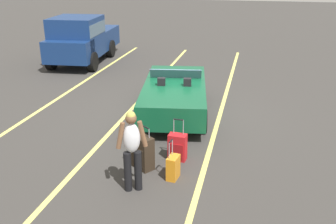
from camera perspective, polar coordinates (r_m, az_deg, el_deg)
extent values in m
plane|color=#383533|center=(11.24, 0.99, -0.25)|extent=(80.00, 80.00, 0.00)
cube|color=#EAE066|center=(11.05, 7.74, -0.83)|extent=(18.00, 0.12, 0.01)
cube|color=#EAE066|center=(11.58, -5.65, 0.33)|extent=(18.00, 0.12, 0.01)
cube|color=#EAE066|center=(12.68, -17.29, 1.31)|extent=(18.00, 0.12, 0.01)
cube|color=#0F4C2D|center=(11.02, 1.01, 2.75)|extent=(4.33, 2.40, 0.64)
cube|color=#0F4C2D|center=(12.42, 1.36, 4.36)|extent=(1.57, 1.86, 0.38)
cube|color=slate|center=(11.38, 1.16, 5.82)|extent=(0.43, 1.56, 0.31)
cube|color=black|center=(10.72, -1.01, 4.63)|extent=(0.19, 0.24, 0.22)
cube|color=black|center=(10.69, 2.95, 4.54)|extent=(0.19, 0.24, 0.22)
cylinder|color=black|center=(12.39, -2.43, 3.29)|extent=(0.63, 0.31, 0.60)
cylinder|color=black|center=(12.32, 5.08, 3.12)|extent=(0.63, 0.31, 0.60)
cylinder|color=black|center=(10.02, -4.01, -1.20)|extent=(0.63, 0.31, 0.60)
cylinder|color=black|center=(9.94, 5.28, -1.44)|extent=(0.63, 0.31, 0.60)
cube|color=#2D2319|center=(8.17, -3.83, -6.13)|extent=(0.51, 0.55, 0.74)
cube|color=black|center=(8.11, -4.66, -6.79)|extent=(0.24, 0.32, 0.41)
cylinder|color=gray|center=(7.91, -2.88, -3.25)|extent=(0.03, 0.03, 0.21)
cylinder|color=gray|center=(8.10, -4.05, -2.66)|extent=(0.03, 0.03, 0.21)
cylinder|color=black|center=(7.96, -3.49, -2.28)|extent=(0.18, 0.23, 0.03)
sphere|color=black|center=(8.28, -2.47, -8.47)|extent=(0.04, 0.04, 0.04)
sphere|color=black|center=(8.51, -3.91, -7.61)|extent=(0.04, 0.04, 0.04)
cube|color=red|center=(8.52, 1.45, -5.33)|extent=(0.27, 0.42, 0.62)
cube|color=maroon|center=(8.42, 1.20, -5.99)|extent=(0.04, 0.32, 0.34)
cylinder|color=gray|center=(8.34, 2.33, -2.30)|extent=(0.02, 0.02, 0.33)
cylinder|color=gray|center=(8.40, 0.88, -2.13)|extent=(0.02, 0.02, 0.33)
cylinder|color=black|center=(8.31, 1.61, -1.16)|extent=(0.04, 0.22, 0.03)
sphere|color=black|center=(8.69, 2.49, -6.91)|extent=(0.04, 0.04, 0.04)
sphere|color=black|center=(8.76, 0.71, -6.65)|extent=(0.04, 0.04, 0.04)
cube|color=orange|center=(7.82, 0.79, -8.41)|extent=(0.36, 0.24, 0.50)
cylinder|color=gray|center=(7.72, 0.66, -5.30)|extent=(0.02, 0.02, 0.34)
cylinder|color=gray|center=(7.56, 0.17, -5.90)|extent=(0.02, 0.02, 0.34)
cylinder|color=black|center=(7.56, 0.42, -4.45)|extent=(0.19, 0.05, 0.03)
sphere|color=black|center=(8.06, 0.56, -9.34)|extent=(0.04, 0.04, 0.04)
sphere|color=black|center=(7.86, -0.04, -10.17)|extent=(0.04, 0.04, 0.04)
cylinder|color=black|center=(7.40, -6.11, -8.96)|extent=(0.20, 0.20, 0.82)
cylinder|color=black|center=(7.42, -4.55, -8.84)|extent=(0.20, 0.20, 0.82)
ellipsoid|color=silver|center=(7.08, -5.52, -3.93)|extent=(0.33, 0.38, 0.60)
sphere|color=brown|center=(6.92, -5.63, -0.97)|extent=(0.21, 0.21, 0.21)
sphere|color=tan|center=(6.90, -5.65, -0.61)|extent=(0.18, 0.18, 0.18)
cylinder|color=brown|center=(7.04, -7.20, -3.56)|extent=(0.16, 0.21, 0.53)
cylinder|color=brown|center=(7.07, -3.88, -3.33)|extent=(0.16, 0.21, 0.53)
cube|color=navy|center=(16.10, -14.82, 8.86)|extent=(1.27, 1.99, 0.90)
cube|color=navy|center=(16.98, -13.60, 10.96)|extent=(2.26, 2.08, 1.70)
cube|color=slate|center=(16.92, -13.72, 12.23)|extent=(2.22, 2.10, 0.51)
cube|color=navy|center=(19.08, -11.12, 11.02)|extent=(2.56, 2.11, 0.90)
cylinder|color=black|center=(16.08, -11.38, 7.48)|extent=(0.82, 0.35, 0.80)
cylinder|color=black|center=(16.76, -17.27, 7.49)|extent=(0.82, 0.35, 0.80)
cylinder|color=black|center=(18.55, -8.70, 9.47)|extent=(0.82, 0.35, 0.80)
cylinder|color=black|center=(19.15, -13.96, 9.45)|extent=(0.82, 0.35, 0.80)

